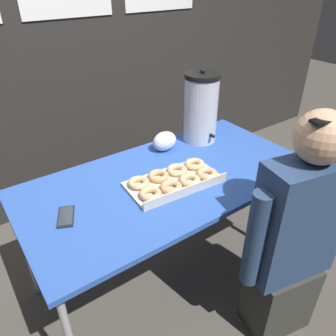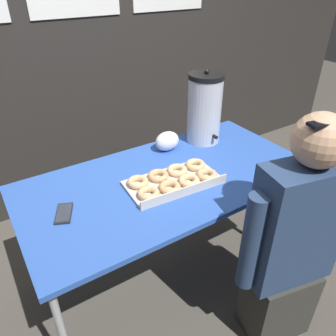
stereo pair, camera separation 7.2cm
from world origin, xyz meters
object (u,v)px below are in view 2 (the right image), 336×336
at_px(donut_box, 174,180).
at_px(cell_phone, 64,213).
at_px(person_seated, 292,245).
at_px(coffee_urn, 204,109).

distance_m(donut_box, cell_phone, 0.57).
bearing_deg(cell_phone, person_seated, -11.10).
bearing_deg(coffee_urn, donut_box, -144.01).
height_order(donut_box, coffee_urn, coffee_urn).
bearing_deg(coffee_urn, cell_phone, -165.71).
bearing_deg(donut_box, person_seated, -57.21).
relative_size(cell_phone, person_seated, 0.13).
height_order(cell_phone, person_seated, person_seated).
distance_m(donut_box, person_seated, 0.65).
bearing_deg(cell_phone, donut_box, 17.76).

